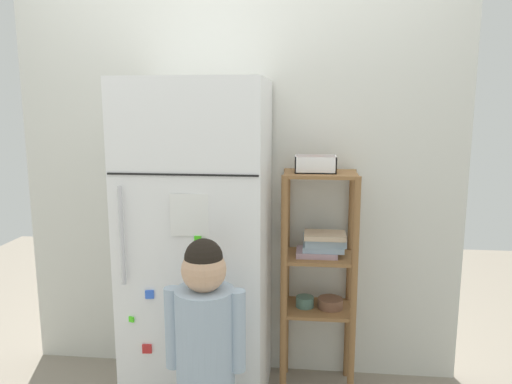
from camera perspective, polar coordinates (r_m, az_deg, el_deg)
name	(u,v)px	position (r m, az deg, el deg)	size (l,w,h in m)	color
kitchen_wall_back	(238,188)	(2.77, -2.08, 0.48)	(2.50, 0.03, 2.17)	silver
refrigerator	(200,247)	(2.52, -6.52, -6.42)	(0.68, 0.68, 1.67)	white
child_standing	(205,335)	(2.09, -5.93, -16.28)	(0.33, 0.25, 1.03)	#4B5D64
pantry_shelf_unit	(320,264)	(2.66, 7.42, -8.30)	(0.39, 0.30, 1.21)	olive
fruit_bin	(317,165)	(2.54, 7.10, 3.08)	(0.21, 0.14, 0.09)	white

